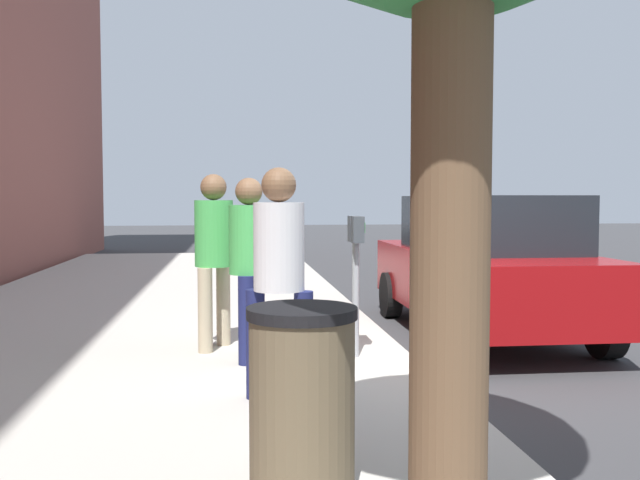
# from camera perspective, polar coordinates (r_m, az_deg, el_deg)

# --- Properties ---
(ground_plane) EXTENTS (80.00, 80.00, 0.00)m
(ground_plane) POSITION_cam_1_polar(r_m,az_deg,el_deg) (7.22, 7.60, -10.53)
(ground_plane) COLOR #38383A
(ground_plane) RESTS_ON ground
(sidewalk_slab) EXTENTS (28.00, 6.00, 0.15)m
(sidewalk_slab) POSITION_cam_1_polar(r_m,az_deg,el_deg) (7.08, -17.02, -10.30)
(sidewalk_slab) COLOR #B7B2A8
(sidewalk_slab) RESTS_ON ground_plane
(parking_meter) EXTENTS (0.36, 0.12, 1.41)m
(parking_meter) POSITION_cam_1_polar(r_m,az_deg,el_deg) (6.95, 2.95, -1.28)
(parking_meter) COLOR gray
(parking_meter) RESTS_ON sidewalk_slab
(pedestrian_at_meter) EXTENTS (0.53, 0.39, 1.79)m
(pedestrian_at_meter) POSITION_cam_1_polar(r_m,az_deg,el_deg) (6.83, -5.80, -1.04)
(pedestrian_at_meter) COLOR #191E4C
(pedestrian_at_meter) RESTS_ON sidewalk_slab
(pedestrian_bystander) EXTENTS (0.40, 0.52, 1.82)m
(pedestrian_bystander) POSITION_cam_1_polar(r_m,az_deg,el_deg) (5.44, -3.36, -1.85)
(pedestrian_bystander) COLOR #191E4C
(pedestrian_bystander) RESTS_ON sidewalk_slab
(parking_officer) EXTENTS (0.51, 0.40, 1.84)m
(parking_officer) POSITION_cam_1_polar(r_m,az_deg,el_deg) (7.40, -8.65, -0.40)
(parking_officer) COLOR tan
(parking_officer) RESTS_ON sidewalk_slab
(parked_sedan_near) EXTENTS (4.42, 2.01, 1.77)m
(parked_sedan_near) POSITION_cam_1_polar(r_m,az_deg,el_deg) (9.04, 13.25, -2.02)
(parked_sedan_near) COLOR maroon
(parked_sedan_near) RESTS_ON ground_plane
(trash_bin) EXTENTS (0.59, 0.59, 1.01)m
(trash_bin) POSITION_cam_1_polar(r_m,az_deg,el_deg) (3.80, -1.48, -13.00)
(trash_bin) COLOR brown
(trash_bin) RESTS_ON sidewalk_slab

